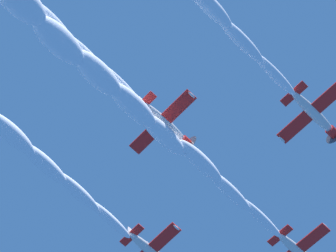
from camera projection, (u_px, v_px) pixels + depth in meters
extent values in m
ellipsoid|color=silver|center=(298.00, 251.00, 84.56)|extent=(2.39, 7.61, 1.87)
cube|color=red|center=(297.00, 251.00, 84.32)|extent=(9.59, 3.02, 0.58)
ellipsoid|color=silver|center=(325.00, 226.00, 83.35)|extent=(0.43, 1.07, 0.38)
cube|color=red|center=(280.00, 235.00, 83.55)|extent=(3.50, 1.53, 0.31)
cube|color=silver|center=(279.00, 233.00, 84.05)|extent=(0.34, 1.36, 1.36)
ellipsoid|color=#1E232D|center=(298.00, 251.00, 85.10)|extent=(1.05, 1.85, 0.90)
ellipsoid|color=silver|center=(151.00, 251.00, 85.09)|extent=(2.39, 7.57, 1.46)
cube|color=red|center=(150.00, 251.00, 84.85)|extent=(9.59, 3.01, 0.50)
ellipsoid|color=silver|center=(176.00, 228.00, 83.64)|extent=(0.43, 1.05, 0.32)
cube|color=red|center=(132.00, 235.00, 84.25)|extent=(3.50, 1.52, 0.25)
cube|color=silver|center=(132.00, 232.00, 84.75)|extent=(0.37, 1.29, 1.29)
ellipsoid|color=#1E232D|center=(153.00, 251.00, 85.61)|extent=(1.06, 1.82, 0.81)
ellipsoid|color=silver|center=(313.00, 113.00, 78.65)|extent=(2.39, 7.60, 1.66)
cylinder|color=red|center=(332.00, 132.00, 79.67)|extent=(1.33, 1.26, 1.27)
cone|color=white|center=(336.00, 136.00, 79.88)|extent=(0.68, 0.90, 0.62)
cylinder|color=#3F3F47|center=(335.00, 135.00, 79.83)|extent=(2.60, 0.62, 2.65)
cube|color=red|center=(312.00, 112.00, 78.41)|extent=(9.59, 3.02, 0.49)
ellipsoid|color=silver|center=(282.00, 139.00, 79.40)|extent=(0.43, 1.06, 0.35)
cube|color=red|center=(294.00, 94.00, 77.72)|extent=(3.50, 1.53, 0.26)
cube|color=silver|center=(292.00, 92.00, 78.22)|extent=(0.34, 1.33, 1.32)
ellipsoid|color=#1E232D|center=(314.00, 113.00, 79.18)|extent=(1.05, 1.84, 0.86)
ellipsoid|color=silver|center=(164.00, 123.00, 79.19)|extent=(2.39, 7.59, 1.65)
cylinder|color=red|center=(185.00, 142.00, 80.21)|extent=(1.36, 1.25, 1.28)
cone|color=white|center=(189.00, 146.00, 80.43)|extent=(0.69, 0.90, 0.63)
cylinder|color=#3F3F47|center=(188.00, 145.00, 80.37)|extent=(2.67, 0.59, 2.66)
cube|color=red|center=(163.00, 122.00, 78.95)|extent=(9.59, 3.01, 0.54)
ellipsoid|color=silver|center=(135.00, 149.00, 80.17)|extent=(0.43, 1.06, 0.35)
ellipsoid|color=silver|center=(192.00, 95.00, 77.74)|extent=(0.43, 1.06, 0.35)
cube|color=red|center=(143.00, 104.00, 78.27)|extent=(3.50, 1.52, 0.28)
cube|color=silver|center=(143.00, 102.00, 78.77)|extent=(0.37, 1.32, 1.32)
ellipsoid|color=#1E232D|center=(166.00, 123.00, 79.72)|extent=(1.06, 1.83, 0.86)
ellipsoid|color=white|center=(261.00, 218.00, 82.35)|extent=(2.26, 7.06, 1.70)
ellipsoid|color=white|center=(229.00, 191.00, 80.87)|extent=(2.56, 7.13, 2.00)
ellipsoid|color=white|center=(200.00, 161.00, 79.09)|extent=(2.86, 7.20, 2.30)
ellipsoid|color=white|center=(162.00, 134.00, 77.72)|extent=(3.16, 7.26, 2.60)
ellipsoid|color=white|center=(132.00, 105.00, 76.20)|extent=(3.46, 7.33, 2.89)
ellipsoid|color=white|center=(97.00, 73.00, 74.75)|extent=(3.76, 7.40, 3.19)
ellipsoid|color=white|center=(58.00, 40.00, 72.96)|extent=(4.05, 7.46, 3.49)
ellipsoid|color=white|center=(19.00, 0.00, 71.09)|extent=(4.35, 7.53, 3.79)
ellipsoid|color=white|center=(109.00, 219.00, 83.12)|extent=(2.26, 7.06, 1.70)
ellipsoid|color=white|center=(77.00, 192.00, 81.33)|extent=(2.56, 7.13, 2.00)
ellipsoid|color=white|center=(45.00, 164.00, 80.05)|extent=(2.86, 7.20, 2.30)
ellipsoid|color=white|center=(11.00, 133.00, 78.34)|extent=(3.16, 7.26, 2.60)
ellipsoid|color=white|center=(274.00, 73.00, 76.60)|extent=(2.26, 7.06, 1.70)
ellipsoid|color=white|center=(241.00, 40.00, 74.93)|extent=(2.56, 7.13, 2.00)
ellipsoid|color=white|center=(208.00, 4.00, 73.26)|extent=(2.86, 7.20, 2.30)
ellipsoid|color=white|center=(119.00, 83.00, 77.17)|extent=(2.26, 7.06, 1.70)
ellipsoid|color=white|center=(84.00, 55.00, 75.51)|extent=(2.56, 7.13, 2.00)
ellipsoid|color=white|center=(48.00, 20.00, 73.87)|extent=(2.86, 7.20, 2.30)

